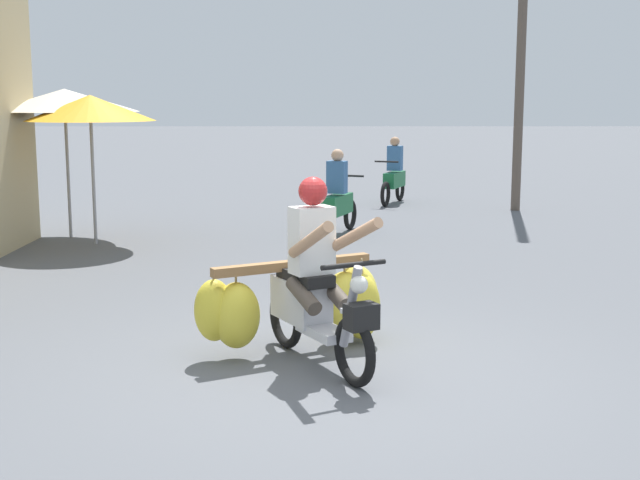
% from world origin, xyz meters
% --- Properties ---
extents(ground_plane, '(120.00, 120.00, 0.00)m').
position_xyz_m(ground_plane, '(0.00, 0.00, 0.00)').
color(ground_plane, '#56595E').
extents(motorbike_main_loaded, '(1.72, 1.90, 1.58)m').
position_xyz_m(motorbike_main_loaded, '(-0.09, 0.64, 0.49)').
color(motorbike_main_loaded, black).
rests_on(motorbike_main_loaded, ground).
extents(motorbike_distant_ahead_left, '(0.74, 1.54, 1.40)m').
position_xyz_m(motorbike_distant_ahead_left, '(0.26, 7.19, 0.57)').
color(motorbike_distant_ahead_left, black).
rests_on(motorbike_distant_ahead_left, ground).
extents(motorbike_distant_ahead_right, '(0.75, 1.54, 1.40)m').
position_xyz_m(motorbike_distant_ahead_right, '(1.53, 11.45, 0.57)').
color(motorbike_distant_ahead_right, black).
rests_on(motorbike_distant_ahead_right, ground).
extents(market_umbrella_near_shop, '(1.94, 1.94, 2.25)m').
position_xyz_m(market_umbrella_near_shop, '(-3.46, 6.34, 2.06)').
color(market_umbrella_near_shop, '#99999E').
rests_on(market_umbrella_near_shop, ground).
extents(market_umbrella_further_along, '(2.30, 2.30, 2.35)m').
position_xyz_m(market_umbrella_further_along, '(-4.02, 6.96, 2.17)').
color(market_umbrella_further_along, '#99999E').
rests_on(market_umbrella_further_along, ground).
extents(utility_pole, '(0.18, 0.18, 6.97)m').
position_xyz_m(utility_pole, '(3.86, 10.33, 3.48)').
color(utility_pole, brown).
rests_on(utility_pole, ground).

